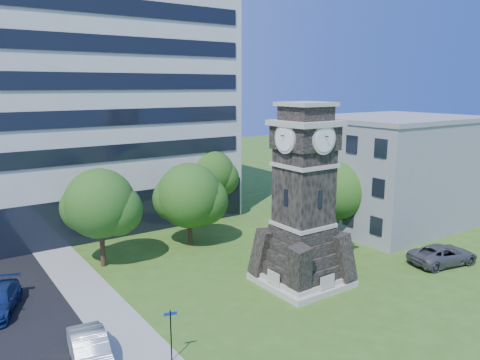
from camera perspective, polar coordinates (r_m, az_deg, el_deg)
ground at (r=29.92m, az=5.71°, el=-14.91°), size 160.00×160.00×0.00m
sidewalk at (r=29.64m, az=-15.80°, el=-15.51°), size 3.00×70.00×0.06m
clock_tower at (r=31.34m, az=7.72°, el=-3.39°), size 5.40×5.40×12.22m
office_tall at (r=48.31m, az=-17.84°, el=12.06°), size 26.20×15.11×28.60m
office_low at (r=47.67m, az=18.00°, el=1.16°), size 15.20×12.20×10.40m
car_street_mid at (r=24.86m, az=-17.77°, el=-19.27°), size 2.24×4.86×1.54m
car_east_lot at (r=38.82m, az=23.51°, el=-8.33°), size 5.79×3.52×1.50m
park_bench at (r=31.83m, az=7.87°, el=-12.21°), size 1.97×0.53×1.02m
street_sign at (r=23.92m, az=-8.43°, el=-17.63°), size 0.64×0.06×2.68m
tree_nw at (r=35.62m, az=-16.60°, el=-3.03°), size 5.64×5.12×7.40m
tree_nc at (r=38.97m, az=-6.09°, el=-2.13°), size 5.96×5.41×7.03m
tree_ne at (r=46.91m, az=-3.58°, el=0.61°), size 5.33×4.85×7.07m
tree_east at (r=42.28m, az=12.21°, el=-1.44°), size 5.67×5.15×6.76m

